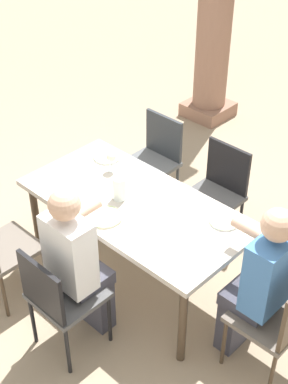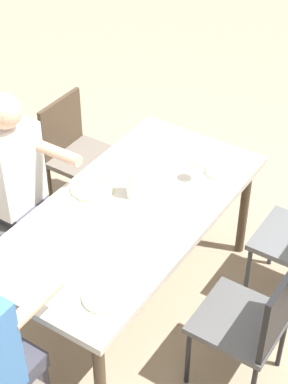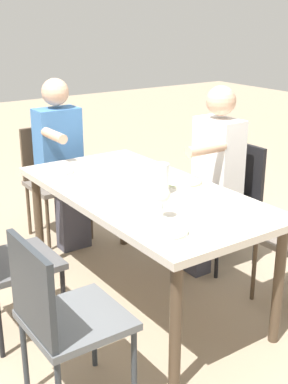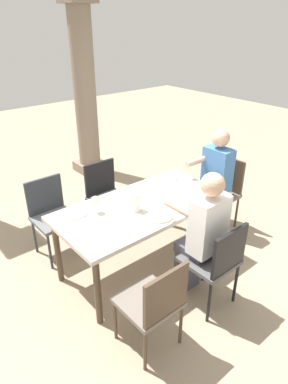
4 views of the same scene
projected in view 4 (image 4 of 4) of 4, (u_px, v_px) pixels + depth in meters
ground_plane at (142, 265)px, 3.72m from camera, size 16.00×16.00×0.00m
dining_table at (142, 211)px, 3.41m from camera, size 1.75×0.88×0.76m
chair_west_north at (51, 212)px, 3.73m from camera, size 0.44×0.44×0.88m
chair_west_south at (155, 301)px, 2.57m from camera, size 0.44×0.44×0.85m
chair_mid_north at (106, 193)px, 4.15m from camera, size 0.44×0.44×0.88m
chair_mid_south at (216, 259)px, 2.98m from camera, size 0.44×0.44×0.88m
chair_head_east at (222, 189)px, 4.23m from camera, size 0.44×0.44×0.90m
diner_woman_green at (213, 179)px, 4.04m from camera, size 0.49×0.35×1.31m
diner_man_white at (202, 234)px, 3.02m from camera, size 0.35×0.49×1.32m
stone_column_centre at (85, 94)px, 5.44m from camera, size 0.47×0.47×2.71m
plate_0 at (76, 213)px, 3.22m from camera, size 0.23×0.23×0.02m
wine_glass_0 at (95, 201)px, 3.19m from camera, size 0.08×0.08×0.17m
fork_0 at (62, 219)px, 3.14m from camera, size 0.02×0.17×0.01m
spoon_0 at (89, 208)px, 3.31m from camera, size 0.03×0.17×0.01m
plate_1 at (159, 216)px, 3.17m from camera, size 0.26×0.26×0.02m
fork_1 at (147, 222)px, 3.09m from camera, size 0.02×0.17×0.01m
spoon_1 at (171, 211)px, 3.26m from camera, size 0.04×0.17×0.01m
plate_2 at (168, 178)px, 3.91m from camera, size 0.22×0.22×0.02m
fork_2 at (158, 182)px, 3.83m from camera, size 0.02×0.17×0.01m
spoon_2 at (177, 175)px, 4.00m from camera, size 0.03×0.17×0.01m
water_pitcher at (135, 203)px, 3.24m from camera, size 0.10×0.10×0.19m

